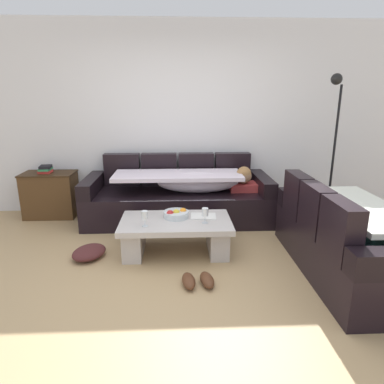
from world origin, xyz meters
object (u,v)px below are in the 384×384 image
(couch_near_window, at_px, (349,240))
(side_cabinet, at_px, (51,195))
(floor_lamp, at_px, (333,140))
(wine_glass_near_right, at_px, (205,213))
(coffee_table, at_px, (176,232))
(crumpled_garment, at_px, (89,252))
(wine_glass_near_left, at_px, (145,216))
(book_stack_on_cabinet, at_px, (45,169))
(open_magazine, at_px, (203,216))
(pair_of_shoes, at_px, (198,280))
(couch_along_wall, at_px, (181,197))
(fruit_bowl, at_px, (176,214))

(couch_near_window, distance_m, side_cabinet, 3.90)
(side_cabinet, distance_m, floor_lamp, 3.96)
(couch_near_window, relative_size, wine_glass_near_right, 11.12)
(coffee_table, distance_m, crumpled_garment, 0.96)
(wine_glass_near_left, xyz_separation_m, book_stack_on_cabinet, (-1.50, 1.43, 0.20))
(wine_glass_near_left, height_order, open_magazine, wine_glass_near_left)
(wine_glass_near_right, bearing_deg, floor_lamp, 29.85)
(wine_glass_near_right, relative_size, pair_of_shoes, 0.51)
(side_cabinet, distance_m, crumpled_garment, 1.63)
(floor_lamp, bearing_deg, couch_along_wall, 176.13)
(coffee_table, distance_m, side_cabinet, 2.20)
(pair_of_shoes, bearing_deg, fruit_bowl, 104.07)
(coffee_table, relative_size, pair_of_shoes, 3.69)
(coffee_table, bearing_deg, pair_of_shoes, -73.79)
(couch_near_window, height_order, fruit_bowl, couch_near_window)
(coffee_table, height_order, side_cabinet, side_cabinet)
(couch_along_wall, height_order, side_cabinet, couch_along_wall)
(couch_near_window, xyz_separation_m, fruit_bowl, (-1.67, 0.58, 0.09))
(floor_lamp, bearing_deg, open_magazine, -155.29)
(wine_glass_near_left, xyz_separation_m, open_magazine, (0.62, 0.26, -0.11))
(wine_glass_near_right, bearing_deg, couch_along_wall, 101.73)
(wine_glass_near_right, relative_size, side_cabinet, 0.23)
(fruit_bowl, distance_m, book_stack_on_cabinet, 2.19)
(couch_along_wall, relative_size, wine_glass_near_left, 15.12)
(fruit_bowl, relative_size, side_cabinet, 0.39)
(coffee_table, relative_size, wine_glass_near_left, 7.23)
(pair_of_shoes, bearing_deg, open_magazine, 82.20)
(couch_along_wall, height_order, couch_near_window, same)
(open_magazine, height_order, side_cabinet, side_cabinet)
(wine_glass_near_right, bearing_deg, crumpled_garment, 179.49)
(book_stack_on_cabinet, distance_m, floor_lamp, 3.93)
(couch_along_wall, distance_m, pair_of_shoes, 1.76)
(couch_near_window, xyz_separation_m, side_cabinet, (-3.47, 1.77, -0.01))
(wine_glass_near_right, relative_size, book_stack_on_cabinet, 0.77)
(coffee_table, xyz_separation_m, wine_glass_near_right, (0.31, -0.10, 0.26))
(crumpled_garment, bearing_deg, fruit_bowl, 10.36)
(fruit_bowl, relative_size, floor_lamp, 0.14)
(couch_near_window, bearing_deg, fruit_bowl, 70.84)
(book_stack_on_cabinet, relative_size, floor_lamp, 0.11)
(book_stack_on_cabinet, bearing_deg, fruit_bowl, -32.91)
(open_magazine, height_order, pair_of_shoes, open_magazine)
(coffee_table, bearing_deg, open_magazine, 17.98)
(book_stack_on_cabinet, bearing_deg, pair_of_shoes, -44.05)
(book_stack_on_cabinet, distance_m, crumpled_garment, 1.74)
(couch_along_wall, xyz_separation_m, pair_of_shoes, (0.13, -1.73, -0.28))
(wine_glass_near_left, xyz_separation_m, wine_glass_near_right, (0.63, 0.06, 0.00))
(pair_of_shoes, bearing_deg, crumpled_garment, 152.15)
(wine_glass_near_right, distance_m, crumpled_garment, 1.32)
(wine_glass_near_right, height_order, crumpled_garment, wine_glass_near_right)
(fruit_bowl, xyz_separation_m, pair_of_shoes, (0.19, -0.77, -0.38))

